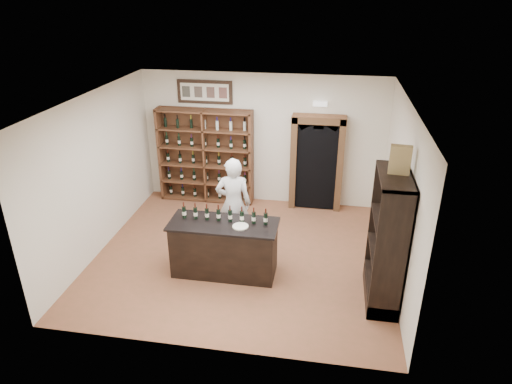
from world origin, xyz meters
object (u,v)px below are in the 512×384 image
at_px(wine_shelf, 206,156).
at_px(counter_bottle_0, 184,212).
at_px(tasting_counter, 224,248).
at_px(shopkeeper, 233,204).
at_px(wine_crate, 400,160).
at_px(side_cabinet, 387,259).

xyz_separation_m(wine_shelf, counter_bottle_0, (0.38, -2.85, 0.01)).
distance_m(wine_shelf, tasting_counter, 3.19).
height_order(shopkeeper, wine_crate, wine_crate).
relative_size(wine_shelf, wine_crate, 5.10).
distance_m(counter_bottle_0, wine_crate, 3.70).
bearing_deg(side_cabinet, wine_shelf, 139.79).
distance_m(tasting_counter, side_cabinet, 2.75).
relative_size(counter_bottle_0, wine_crate, 0.70).
bearing_deg(side_cabinet, shopkeeper, 156.24).
bearing_deg(wine_crate, side_cabinet, -85.19).
xyz_separation_m(counter_bottle_0, shopkeeper, (0.70, 0.83, -0.18)).
height_order(wine_shelf, tasting_counter, wine_shelf).
bearing_deg(wine_crate, shopkeeper, 163.97).
distance_m(counter_bottle_0, side_cabinet, 3.48).
distance_m(wine_shelf, counter_bottle_0, 2.88).
bearing_deg(tasting_counter, wine_crate, -5.01).
distance_m(wine_shelf, side_cabinet, 5.02).
height_order(tasting_counter, counter_bottle_0, counter_bottle_0).
bearing_deg(shopkeeper, side_cabinet, 148.92).
distance_m(shopkeeper, wine_crate, 3.33).
height_order(side_cabinet, wine_crate, wine_crate).
bearing_deg(shopkeeper, tasting_counter, 83.94).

